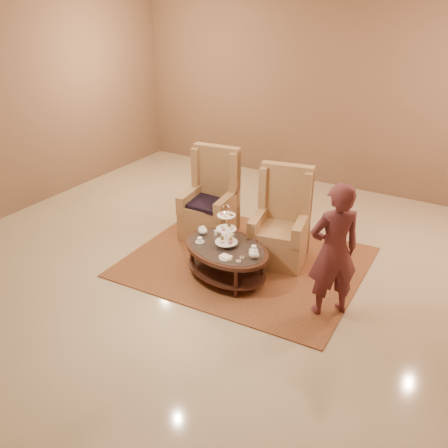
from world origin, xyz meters
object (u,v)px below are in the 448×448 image
Objects in this scene: person at (334,251)px; armchair_right at (281,230)px; tea_table at (226,252)px; armchair_left at (211,206)px.

armchair_right is at bearing -83.42° from person.
armchair_right is 1.43m from person.
tea_table is at bearing -125.22° from armchair_right.
armchair_left is at bearing 160.73° from armchair_right.
tea_table is 1.10× the size of armchair_left.
armchair_left is 1.01× the size of armchair_right.
armchair_right reaches higher than tea_table.
tea_table is 1.11× the size of armchair_right.
tea_table is 0.94m from armchair_right.
tea_table is at bearing -56.87° from armchair_left.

